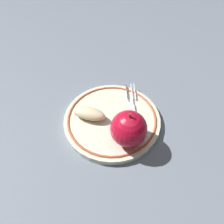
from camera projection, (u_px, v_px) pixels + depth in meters
ground_plane at (118, 130)px, 0.52m from camera, size 2.00×2.00×0.00m
plate at (112, 120)px, 0.53m from camera, size 0.23×0.23×0.02m
apple_red_whole at (129, 129)px, 0.45m from camera, size 0.08×0.08×0.09m
apple_slice_front at (89, 113)px, 0.51m from camera, size 0.04×0.08×0.03m
fork at (132, 108)px, 0.54m from camera, size 0.17×0.06×0.00m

